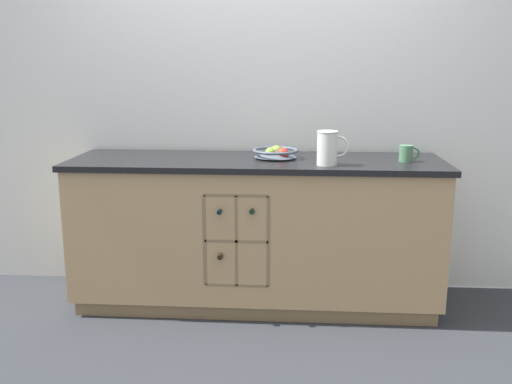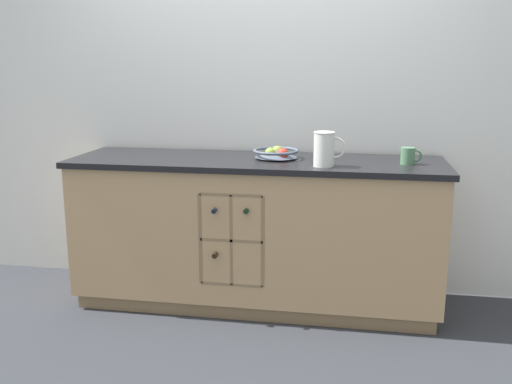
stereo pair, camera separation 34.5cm
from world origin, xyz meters
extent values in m
plane|color=#2D3035|center=(0.00, 0.00, 0.00)|extent=(14.00, 14.00, 0.00)
cube|color=silver|center=(0.00, 0.37, 1.27)|extent=(4.59, 0.06, 2.55)
cube|color=olive|center=(0.00, 0.00, 0.04)|extent=(2.13, 0.55, 0.09)
cube|color=tan|center=(0.00, 0.00, 0.49)|extent=(2.19, 0.61, 0.79)
cube|color=black|center=(0.00, 0.00, 0.90)|extent=(2.23, 0.65, 0.03)
cube|color=olive|center=(-0.09, -0.20, 0.50)|extent=(0.36, 0.01, 0.53)
cube|color=olive|center=(-0.27, -0.26, 0.50)|extent=(0.02, 0.10, 0.53)
cube|color=olive|center=(0.09, -0.26, 0.50)|extent=(0.02, 0.10, 0.53)
cube|color=olive|center=(-0.09, -0.26, 0.23)|extent=(0.36, 0.10, 0.02)
cube|color=olive|center=(-0.09, -0.26, 0.50)|extent=(0.36, 0.10, 0.02)
cube|color=olive|center=(-0.09, -0.26, 0.76)|extent=(0.36, 0.10, 0.02)
cube|color=olive|center=(-0.09, -0.26, 0.50)|extent=(0.02, 0.10, 0.53)
cylinder|color=black|center=(-0.18, -0.15, 0.41)|extent=(0.08, 0.21, 0.08)
cylinder|color=black|center=(-0.18, -0.30, 0.41)|extent=(0.03, 0.09, 0.03)
cylinder|color=black|center=(-0.18, -0.16, 0.67)|extent=(0.07, 0.20, 0.07)
cylinder|color=black|center=(-0.18, -0.30, 0.67)|extent=(0.03, 0.09, 0.03)
cylinder|color=black|center=(0.00, -0.14, 0.68)|extent=(0.08, 0.20, 0.08)
cylinder|color=black|center=(0.00, -0.28, 0.68)|extent=(0.03, 0.09, 0.03)
cylinder|color=#4C5666|center=(0.12, 0.04, 0.92)|extent=(0.12, 0.12, 0.01)
cone|color=#4C5666|center=(0.12, 0.04, 0.95)|extent=(0.25, 0.25, 0.05)
torus|color=#4C5666|center=(0.12, 0.04, 0.96)|extent=(0.27, 0.27, 0.02)
sphere|color=#7FA838|center=(0.12, 0.06, 0.96)|extent=(0.07, 0.07, 0.07)
sphere|color=#7FA838|center=(0.09, 0.00, 0.96)|extent=(0.06, 0.06, 0.06)
sphere|color=red|center=(0.16, -0.01, 0.96)|extent=(0.07, 0.07, 0.07)
cylinder|color=silver|center=(0.41, -0.17, 1.01)|extent=(0.11, 0.11, 0.19)
torus|color=silver|center=(0.41, -0.17, 1.11)|extent=(0.12, 0.12, 0.01)
torus|color=silver|center=(0.47, -0.17, 1.02)|extent=(0.12, 0.01, 0.12)
cylinder|color=#4C7A56|center=(0.88, -0.02, 0.97)|extent=(0.08, 0.08, 0.10)
torus|color=#4C7A56|center=(0.92, -0.02, 0.97)|extent=(0.07, 0.01, 0.07)
camera|label=1|loc=(0.24, -3.36, 1.48)|focal=40.00mm
camera|label=2|loc=(0.58, -3.32, 1.48)|focal=40.00mm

